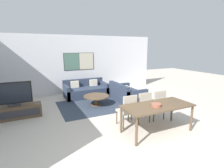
% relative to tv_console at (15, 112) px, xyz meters
% --- Properties ---
extents(ground_plane, '(24.00, 24.00, 0.00)m').
position_rel_tv_console_xyz_m(ground_plane, '(2.75, -3.71, -0.21)').
color(ground_plane, beige).
extents(wall_back, '(8.17, 0.09, 2.80)m').
position_rel_tv_console_xyz_m(wall_back, '(2.75, 2.42, 1.19)').
color(wall_back, silver).
rests_on(wall_back, ground_plane).
extents(area_rug, '(2.84, 2.18, 0.01)m').
position_rel_tv_console_xyz_m(area_rug, '(2.79, 0.11, -0.21)').
color(area_rug, '#333D4C').
rests_on(area_rug, ground_plane).
extents(tv_console, '(1.55, 0.43, 0.42)m').
position_rel_tv_console_xyz_m(tv_console, '(0.00, 0.00, 0.00)').
color(tv_console, brown).
rests_on(tv_console, ground_plane).
extents(television, '(1.07, 0.20, 0.76)m').
position_rel_tv_console_xyz_m(television, '(0.00, 0.00, 0.59)').
color(television, '#2D2D33').
rests_on(television, tv_console).
extents(sofa_main, '(1.92, 0.99, 0.76)m').
position_rel_tv_console_xyz_m(sofa_main, '(2.79, 1.55, 0.05)').
color(sofa_main, '#2D384C').
rests_on(sofa_main, ground_plane).
extents(sofa_side, '(0.99, 1.56, 0.76)m').
position_rel_tv_console_xyz_m(sofa_side, '(4.12, 0.13, 0.05)').
color(sofa_side, '#2D384C').
rests_on(sofa_side, ground_plane).
extents(coffee_table, '(0.99, 0.99, 0.39)m').
position_rel_tv_console_xyz_m(coffee_table, '(2.79, 0.11, 0.08)').
color(coffee_table, brown).
rests_on(coffee_table, ground_plane).
extents(dining_table, '(1.88, 0.84, 0.75)m').
position_rel_tv_console_xyz_m(dining_table, '(3.46, -2.64, 0.47)').
color(dining_table, brown).
rests_on(dining_table, ground_plane).
extents(dining_chair_left, '(0.46, 0.46, 0.94)m').
position_rel_tv_console_xyz_m(dining_chair_left, '(2.92, -2.04, 0.32)').
color(dining_chair_left, '#B2A899').
rests_on(dining_chair_left, ground_plane).
extents(dining_chair_centre, '(0.46, 0.46, 0.94)m').
position_rel_tv_console_xyz_m(dining_chair_centre, '(3.46, -1.98, 0.32)').
color(dining_chair_centre, '#B2A899').
rests_on(dining_chair_centre, ground_plane).
extents(dining_chair_right, '(0.46, 0.46, 0.94)m').
position_rel_tv_console_xyz_m(dining_chair_right, '(4.01, -1.98, 0.32)').
color(dining_chair_right, '#B2A899').
rests_on(dining_chair_right, ground_plane).
extents(fruit_bowl, '(0.25, 0.25, 0.08)m').
position_rel_tv_console_xyz_m(fruit_bowl, '(3.35, -2.72, 0.58)').
color(fruit_bowl, '#995642').
rests_on(fruit_bowl, dining_table).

